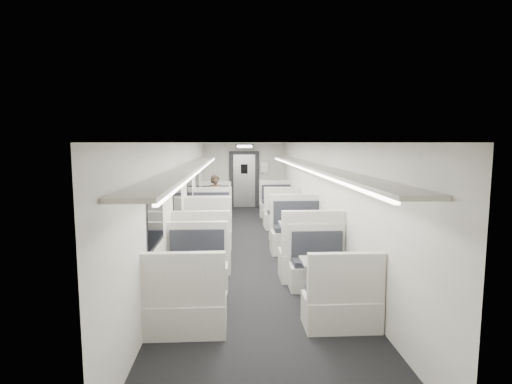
{
  "coord_description": "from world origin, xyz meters",
  "views": [
    {
      "loc": [
        -0.39,
        -8.81,
        2.4
      ],
      "look_at": [
        0.14,
        0.6,
        1.24
      ],
      "focal_mm": 28.0,
      "sensor_mm": 36.0,
      "label": 1
    }
  ],
  "objects": [
    {
      "name": "booth_right_c",
      "position": [
        1.0,
        -1.14,
        0.42
      ],
      "size": [
        1.16,
        2.36,
        1.26
      ],
      "color": "silver",
      "rests_on": "room"
    },
    {
      "name": "vestibule_door",
      "position": [
        0.0,
        5.93,
        1.04
      ],
      "size": [
        1.1,
        0.13,
        2.1
      ],
      "color": "black",
      "rests_on": "room"
    },
    {
      "name": "booth_right_d",
      "position": [
        1.0,
        -3.18,
        0.35
      ],
      "size": [
        0.97,
        1.96,
        1.05
      ],
      "color": "silver",
      "rests_on": "room"
    },
    {
      "name": "passenger",
      "position": [
        -0.92,
        2.87,
        0.74
      ],
      "size": [
        0.59,
        0.43,
        1.48
      ],
      "primitive_type": "imported",
      "rotation": [
        0.0,
        0.0,
        0.15
      ],
      "color": "black",
      "rests_on": "room"
    },
    {
      "name": "exit_sign",
      "position": [
        0.0,
        5.44,
        2.28
      ],
      "size": [
        0.62,
        0.12,
        0.16
      ],
      "color": "black",
      "rests_on": "room"
    },
    {
      "name": "window_d",
      "position": [
        -1.49,
        -3.2,
        1.35
      ],
      "size": [
        0.02,
        1.18,
        0.84
      ],
      "primitive_type": "cube",
      "color": "black",
      "rests_on": "room"
    },
    {
      "name": "booth_left_b",
      "position": [
        -1.0,
        1.12,
        0.4
      ],
      "size": [
        1.1,
        2.22,
        1.19
      ],
      "color": "silver",
      "rests_on": "room"
    },
    {
      "name": "booth_left_a",
      "position": [
        -1.0,
        3.46,
        0.38
      ],
      "size": [
        1.03,
        2.1,
        1.12
      ],
      "color": "silver",
      "rests_on": "room"
    },
    {
      "name": "window_c",
      "position": [
        -1.49,
        -1.0,
        1.35
      ],
      "size": [
        0.02,
        1.18,
        0.84
      ],
      "primitive_type": "cube",
      "color": "black",
      "rests_on": "room"
    },
    {
      "name": "booth_left_d",
      "position": [
        -1.0,
        -3.17,
        0.37
      ],
      "size": [
        1.01,
        2.05,
        1.09
      ],
      "color": "silver",
      "rests_on": "room"
    },
    {
      "name": "booth_left_c",
      "position": [
        -1.0,
        -0.68,
        0.4
      ],
      "size": [
        1.09,
        2.21,
        1.18
      ],
      "color": "silver",
      "rests_on": "room"
    },
    {
      "name": "window_a",
      "position": [
        -1.49,
        3.4,
        1.35
      ],
      "size": [
        0.02,
        1.18,
        0.84
      ],
      "primitive_type": "cube",
      "color": "black",
      "rests_on": "room"
    },
    {
      "name": "booth_right_b",
      "position": [
        1.0,
        1.45,
        0.38
      ],
      "size": [
        1.04,
        2.1,
        1.12
      ],
      "color": "silver",
      "rests_on": "room"
    },
    {
      "name": "booth_right_a",
      "position": [
        1.0,
        3.29,
        0.39
      ],
      "size": [
        1.07,
        2.18,
        1.17
      ],
      "color": "silver",
      "rests_on": "room"
    },
    {
      "name": "room",
      "position": [
        0.0,
        0.0,
        1.2
      ],
      "size": [
        3.24,
        12.24,
        2.64
      ],
      "color": "black",
      "rests_on": "ground"
    },
    {
      "name": "luggage_rack_left",
      "position": [
        -1.24,
        -0.3,
        1.92
      ],
      "size": [
        0.46,
        10.4,
        0.09
      ],
      "color": "silver",
      "rests_on": "room"
    },
    {
      "name": "window_b",
      "position": [
        -1.49,
        1.2,
        1.35
      ],
      "size": [
        0.02,
        1.18,
        0.84
      ],
      "primitive_type": "cube",
      "color": "black",
      "rests_on": "room"
    },
    {
      "name": "luggage_rack_right",
      "position": [
        1.24,
        -0.3,
        1.92
      ],
      "size": [
        0.46,
        10.4,
        0.09
      ],
      "color": "silver",
      "rests_on": "room"
    },
    {
      "name": "wall_notice",
      "position": [
        0.75,
        5.92,
        1.5
      ],
      "size": [
        0.32,
        0.02,
        0.4
      ],
      "primitive_type": "cube",
      "color": "white",
      "rests_on": "room"
    }
  ]
}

